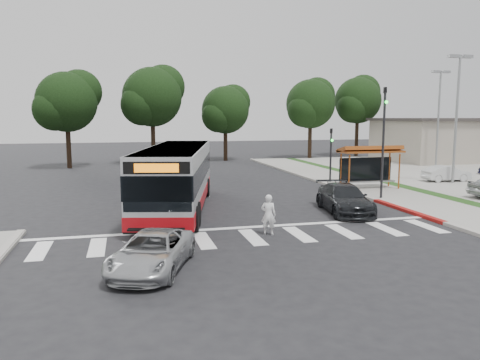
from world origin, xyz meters
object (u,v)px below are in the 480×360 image
object	(u,v)px
transit_bus	(177,178)
silver_suv_south	(152,252)
pedestrian	(268,215)
dark_sedan	(344,199)

from	to	relation	value
transit_bus	silver_suv_south	bearing A→B (deg)	-87.91
transit_bus	pedestrian	bearing A→B (deg)	-50.69
silver_suv_south	dark_sedan	bearing A→B (deg)	54.71
pedestrian	dark_sedan	xyz separation A→B (m)	(5.06, 3.35, -0.12)
dark_sedan	silver_suv_south	xyz separation A→B (m)	(-9.98, -6.82, -0.11)
transit_bus	pedestrian	size ratio (longest dim) A/B	7.59
silver_suv_south	transit_bus	bearing A→B (deg)	99.42
pedestrian	silver_suv_south	xyz separation A→B (m)	(-4.92, -3.47, -0.23)
pedestrian	dark_sedan	size ratio (longest dim) A/B	0.34
pedestrian	silver_suv_south	world-z (taller)	pedestrian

